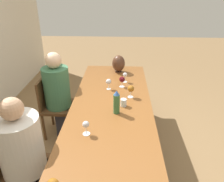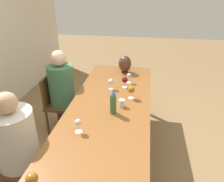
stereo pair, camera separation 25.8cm
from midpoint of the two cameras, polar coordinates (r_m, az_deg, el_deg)
ground_plane at (r=2.86m, az=-2.99°, el=-18.40°), size 14.00×14.00×0.00m
dining_table at (r=2.42m, az=-3.38°, el=-6.60°), size 2.81×0.91×0.77m
water_bottle at (r=2.28m, az=-2.04°, el=-3.06°), size 0.07×0.07×0.26m
water_tumbler at (r=2.45m, az=0.02°, el=-3.12°), size 0.07×0.07×0.09m
vase at (r=3.35m, az=-0.49°, el=7.14°), size 0.20×0.20×0.27m
wine_glass_0 at (r=2.61m, az=2.12°, el=0.47°), size 0.08×0.08×0.15m
wine_glass_1 at (r=3.02m, az=1.00°, el=4.10°), size 0.07×0.07×0.14m
wine_glass_2 at (r=2.02m, az=-10.54°, el=-8.84°), size 0.07×0.07×0.14m
wine_glass_3 at (r=2.87m, az=0.07°, el=2.93°), size 0.08×0.08×0.15m
wine_glass_4 at (r=2.81m, az=-3.54°, el=2.35°), size 0.07×0.07×0.14m
chair_near at (r=2.37m, az=-26.24°, el=-17.55°), size 0.44×0.44×0.87m
chair_far at (r=3.21m, az=-17.10°, el=-3.41°), size 0.44×0.44×0.87m
person_near at (r=2.23m, az=-25.18°, el=-14.87°), size 0.39×0.39×1.21m
person_far at (r=3.10m, az=-16.15°, el=-0.59°), size 0.35×0.35×1.23m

